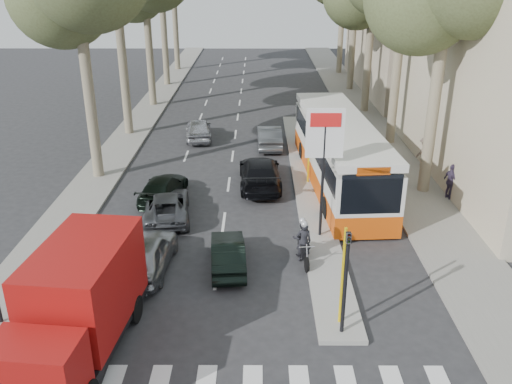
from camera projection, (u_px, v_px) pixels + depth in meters
ground at (239, 307)px, 18.31m from camera, size 120.00×120.00×0.00m
sidewalk_right at (362, 115)px, 41.27m from camera, size 3.20×70.00×0.12m
median_left at (152, 105)px, 44.09m from camera, size 2.40×64.00×0.12m
traffic_island at (308, 183)px, 28.39m from camera, size 1.50×26.00×0.16m
billboard at (324, 155)px, 21.45m from camera, size 1.50×12.10×5.60m
traffic_light_island at (346, 266)px, 15.95m from camera, size 0.16×0.41×3.60m
silver_hatchback at (147, 254)px, 20.22m from camera, size 1.95×4.28×1.42m
dark_hatchback at (228, 253)px, 20.50m from camera, size 1.55×3.68×1.18m
queue_car_a at (167, 206)px, 24.49m from camera, size 2.56×4.57×1.21m
queue_car_b at (260, 173)px, 27.92m from camera, size 2.28×5.20×1.49m
queue_car_c at (198, 129)px, 35.45m from camera, size 2.10×4.22×1.38m
queue_car_d at (269, 137)px, 33.95m from camera, size 1.57×4.18×1.36m
queue_car_e at (163, 188)px, 26.38m from camera, size 2.21×4.35×1.21m
red_truck at (78, 303)px, 15.54m from camera, size 2.89×6.28×3.24m
city_bus at (339, 151)px, 27.81m from camera, size 3.63×13.15×3.42m
motorcycle at (303, 241)px, 20.95m from camera, size 0.80×2.08×1.77m
pedestrian_near at (451, 182)px, 26.12m from camera, size 0.77×1.13×1.76m
pedestrian_far at (424, 151)px, 30.49m from camera, size 1.14×0.94×1.63m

